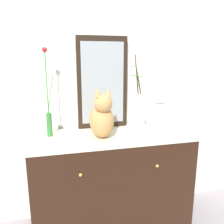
# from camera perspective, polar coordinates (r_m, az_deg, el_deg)

# --- Properties ---
(wall_back) EXTENTS (4.40, 0.08, 2.60)m
(wall_back) POSITION_cam_1_polar(r_m,az_deg,el_deg) (2.01, -2.16, 10.23)
(wall_back) COLOR silver
(wall_back) RESTS_ON ground_plane
(sideboard) EXTENTS (1.25, 0.49, 0.82)m
(sideboard) POSITION_cam_1_polar(r_m,az_deg,el_deg) (1.97, 0.00, -17.00)
(sideboard) COLOR black
(sideboard) RESTS_ON ground_plane
(mirror_leaning) EXTENTS (0.42, 0.03, 0.75)m
(mirror_leaning) POSITION_cam_1_polar(r_m,az_deg,el_deg) (1.92, -2.37, 7.12)
(mirror_leaning) COLOR black
(mirror_leaning) RESTS_ON sideboard
(cat_sitting) EXTENTS (0.19, 0.42, 0.38)m
(cat_sitting) POSITION_cam_1_polar(r_m,az_deg,el_deg) (1.70, -2.51, -1.44)
(cat_sitting) COLOR tan
(cat_sitting) RESTS_ON sideboard
(vase_slim_green) EXTENTS (0.07, 0.04, 0.66)m
(vase_slim_green) POSITION_cam_1_polar(r_m,az_deg,el_deg) (1.78, -15.40, -0.14)
(vase_slim_green) COLOR #307130
(vase_slim_green) RESTS_ON sideboard
(bowl_porcelain) EXTENTS (0.22, 0.22, 0.06)m
(bowl_porcelain) POSITION_cam_1_polar(r_m,az_deg,el_deg) (1.77, 6.50, -4.92)
(bowl_porcelain) COLOR white
(bowl_porcelain) RESTS_ON sideboard
(vase_glass_clear) EXTENTS (0.14, 0.16, 0.54)m
(vase_glass_clear) POSITION_cam_1_polar(r_m,az_deg,el_deg) (1.72, 6.63, 0.52)
(vase_glass_clear) COLOR silver
(vase_glass_clear) RESTS_ON bowl_porcelain
(jar_lidded_porcelain) EXTENTS (0.12, 0.12, 0.32)m
(jar_lidded_porcelain) POSITION_cam_1_polar(r_m,az_deg,el_deg) (1.87, 11.63, -0.53)
(jar_lidded_porcelain) COLOR white
(jar_lidded_porcelain) RESTS_ON sideboard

